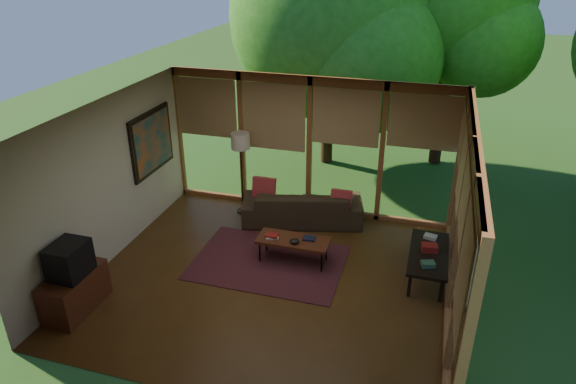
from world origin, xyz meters
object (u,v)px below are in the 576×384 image
(television, at_px, (69,260))
(floor_lamp, at_px, (241,146))
(side_console, at_px, (429,255))
(sofa, at_px, (302,206))
(coffee_table, at_px, (293,241))
(media_cabinet, at_px, (75,292))

(television, bearing_deg, floor_lamp, 70.83)
(side_console, bearing_deg, sofa, 152.95)
(floor_lamp, distance_m, coffee_table, 2.27)
(television, xyz_separation_m, side_console, (4.85, 2.27, -0.44))
(media_cabinet, xyz_separation_m, side_console, (4.87, 2.27, 0.11))
(sofa, height_order, coffee_table, sofa)
(television, distance_m, coffee_table, 3.43)
(television, height_order, floor_lamp, floor_lamp)
(sofa, distance_m, media_cabinet, 4.28)
(sofa, height_order, floor_lamp, floor_lamp)
(coffee_table, bearing_deg, media_cabinet, -142.07)
(media_cabinet, height_order, television, television)
(media_cabinet, height_order, side_console, media_cabinet)
(coffee_table, distance_m, side_console, 2.18)
(media_cabinet, relative_size, side_console, 0.71)
(sofa, xyz_separation_m, coffee_table, (0.21, -1.39, 0.06))
(media_cabinet, distance_m, television, 0.55)
(television, relative_size, coffee_table, 0.46)
(sofa, distance_m, side_console, 2.69)
(sofa, height_order, side_console, sofa)
(television, relative_size, floor_lamp, 0.33)
(television, xyz_separation_m, floor_lamp, (1.23, 3.53, 0.56))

